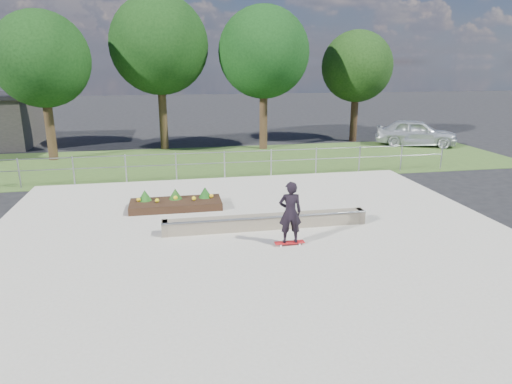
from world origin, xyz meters
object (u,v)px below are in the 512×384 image
parked_car (416,132)px  skateboarder (290,213)px  grind_ledge (266,222)px  planter_bed (176,202)px

parked_car → skateboarder: bearing=164.7°
grind_ledge → skateboarder: skateboarder is taller
skateboarder → planter_bed: bearing=127.2°
skateboarder → parked_car: (11.19, 13.46, -0.19)m
grind_ledge → skateboarder: size_ratio=3.44×
skateboarder → parked_car: 17.51m
skateboarder → grind_ledge: bearing=104.7°
planter_bed → grind_ledge: bearing=-44.2°
planter_bed → skateboarder: bearing=-52.8°
planter_bed → skateboarder: skateboarder is taller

